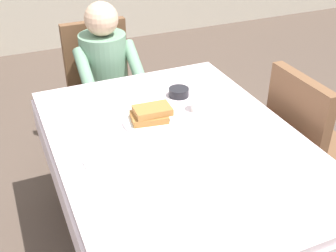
% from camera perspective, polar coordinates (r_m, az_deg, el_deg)
% --- Properties ---
extents(ground_plane, '(14.00, 14.00, 0.00)m').
position_cam_1_polar(ground_plane, '(2.43, 1.25, -16.64)').
color(ground_plane, brown).
extents(dining_table_main, '(1.12, 1.52, 0.74)m').
position_cam_1_polar(dining_table_main, '(1.99, 1.46, -4.09)').
color(dining_table_main, silver).
rests_on(dining_table_main, ground).
extents(chair_diner, '(0.44, 0.45, 0.93)m').
position_cam_1_polar(chair_diner, '(3.00, -8.93, 5.90)').
color(chair_diner, brown).
rests_on(chair_diner, ground).
extents(diner_person, '(0.40, 0.43, 1.12)m').
position_cam_1_polar(diner_person, '(2.80, -8.29, 7.19)').
color(diner_person, gray).
rests_on(diner_person, ground).
extents(chair_right_side, '(0.45, 0.44, 0.93)m').
position_cam_1_polar(chair_right_side, '(2.43, 18.16, -1.98)').
color(chair_right_side, brown).
rests_on(chair_right_side, ground).
extents(plate_breakfast, '(0.28, 0.28, 0.02)m').
position_cam_1_polar(plate_breakfast, '(2.08, -2.30, 0.75)').
color(plate_breakfast, white).
rests_on(plate_breakfast, dining_table_main).
extents(breakfast_stack, '(0.21, 0.15, 0.07)m').
position_cam_1_polar(breakfast_stack, '(2.05, -2.33, 1.66)').
color(breakfast_stack, '#A36B33').
rests_on(breakfast_stack, plate_breakfast).
extents(cup_coffee, '(0.11, 0.08, 0.08)m').
position_cam_1_polar(cup_coffee, '(2.16, 4.18, 3.13)').
color(cup_coffee, white).
rests_on(cup_coffee, dining_table_main).
extents(bowl_butter, '(0.11, 0.11, 0.04)m').
position_cam_1_polar(bowl_butter, '(2.31, 1.47, 4.57)').
color(bowl_butter, black).
rests_on(bowl_butter, dining_table_main).
extents(syrup_pitcher, '(0.08, 0.08, 0.07)m').
position_cam_1_polar(syrup_pitcher, '(2.08, -8.36, 1.35)').
color(syrup_pitcher, silver).
rests_on(syrup_pitcher, dining_table_main).
extents(fork_left_of_plate, '(0.03, 0.18, 0.00)m').
position_cam_1_polar(fork_left_of_plate, '(2.01, -7.12, -0.76)').
color(fork_left_of_plate, silver).
rests_on(fork_left_of_plate, dining_table_main).
extents(knife_right_of_plate, '(0.02, 0.20, 0.00)m').
position_cam_1_polar(knife_right_of_plate, '(2.13, 2.67, 1.42)').
color(knife_right_of_plate, silver).
rests_on(knife_right_of_plate, dining_table_main).
extents(spoon_near_edge, '(0.15, 0.03, 0.00)m').
position_cam_1_polar(spoon_near_edge, '(1.81, 1.79, -4.75)').
color(spoon_near_edge, silver).
rests_on(spoon_near_edge, dining_table_main).
extents(napkin_folded, '(0.18, 0.13, 0.01)m').
position_cam_1_polar(napkin_folded, '(1.83, -8.69, -4.49)').
color(napkin_folded, white).
rests_on(napkin_folded, dining_table_main).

